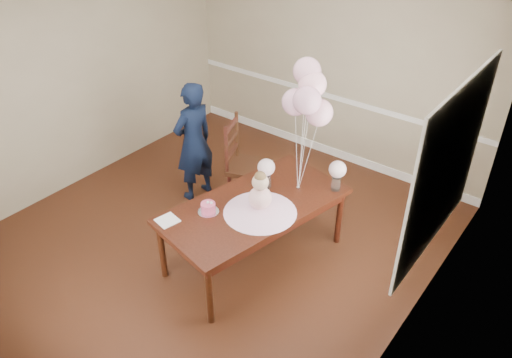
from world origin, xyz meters
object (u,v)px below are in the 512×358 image
object	(u,v)px
dining_table_top	(254,206)
dining_chair_seat	(249,167)
birthday_cake	(208,207)
woman	(194,142)

from	to	relation	value
dining_table_top	dining_chair_seat	bearing A→B (deg)	142.58
dining_table_top	dining_chair_seat	size ratio (longest dim) A/B	4.00
dining_table_top	birthday_cake	size ratio (longest dim) A/B	13.33
birthday_cake	woman	distance (m)	1.39
birthday_cake	dining_chair_seat	distance (m)	1.31
dining_table_top	birthday_cake	bearing A→B (deg)	-113.96
birthday_cake	woman	bearing A→B (deg)	139.48
dining_chair_seat	woman	world-z (taller)	woman
dining_table_top	birthday_cake	xyz separation A→B (m)	(-0.28, -0.39, 0.08)
dining_table_top	dining_chair_seat	world-z (taller)	dining_table_top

